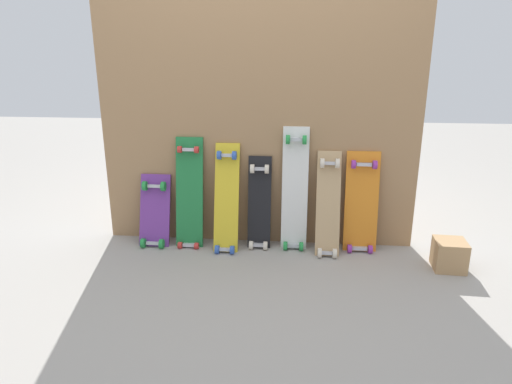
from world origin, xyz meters
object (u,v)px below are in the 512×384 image
Objects in this scene: skateboard_orange at (361,206)px; skateboard_green at (189,198)px; skateboard_white at (295,193)px; skateboard_natural at (328,208)px; skateboard_purple at (155,215)px; skateboard_yellow at (226,202)px; skateboard_black at (259,207)px; wooden_crate at (449,255)px.

skateboard_green is at bearing -179.04° from skateboard_orange.
skateboard_white is (0.77, 0.02, 0.05)m from skateboard_green.
skateboard_natural is at bearing -165.82° from skateboard_orange.
skateboard_natural is (0.24, -0.06, -0.08)m from skateboard_white.
skateboard_orange is (0.24, 0.06, -0.00)m from skateboard_natural.
skateboard_yellow is (0.55, -0.02, 0.12)m from skateboard_purple.
skateboard_yellow is (0.28, -0.04, -0.02)m from skateboard_green.
skateboard_black is 0.74m from skateboard_orange.
skateboard_black reaches higher than skateboard_purple.
skateboard_green is at bearing 172.42° from skateboard_yellow.
skateboard_orange is (0.48, -0.00, -0.09)m from skateboard_white.
skateboard_white is at bearing 165.23° from wooden_crate.
skateboard_purple is 1.52m from skateboard_orange.
skateboard_orange is (1.52, 0.04, 0.10)m from skateboard_purple.
skateboard_green is 0.52m from skateboard_black.
skateboard_natural and skateboard_orange have the same top height.
skateboard_natural is at bearing -2.24° from skateboard_green.
skateboard_white reaches higher than skateboard_black.
skateboard_natural is 1.00× the size of skateboard_orange.
skateboard_black is at bearing 174.12° from skateboard_natural.
skateboard_black is 0.94× the size of skateboard_natural.
skateboard_purple reaches higher than wooden_crate.
skateboard_yellow is 4.13× the size of wooden_crate.
skateboard_white is 1.21× the size of skateboard_natural.
skateboard_yellow reaches higher than skateboard_black.
skateboard_green is at bearing -178.74° from skateboard_black.
skateboard_purple is 0.56m from skateboard_yellow.
skateboard_white is at bearing 2.46° from skateboard_black.
skateboard_green is 1.25m from skateboard_orange.
skateboard_purple is 2.10m from wooden_crate.
skateboard_black is at bearing 11.71° from skateboard_yellow.
skateboard_green is 1.01m from skateboard_natural.
skateboard_purple is 0.66× the size of skateboard_green.
skateboard_natural is 0.86m from wooden_crate.
skateboard_black is at bearing -177.54° from skateboard_white.
skateboard_black is 1.34m from wooden_crate.
wooden_crate is (1.04, -0.27, -0.31)m from skateboard_white.
skateboard_orange reaches higher than wooden_crate.
skateboard_white is 1.21× the size of skateboard_orange.
skateboard_green reaches higher than skateboard_natural.
skateboard_yellow is at bearing 179.82° from skateboard_natural.
skateboard_green is (0.27, 0.02, 0.14)m from skateboard_purple.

